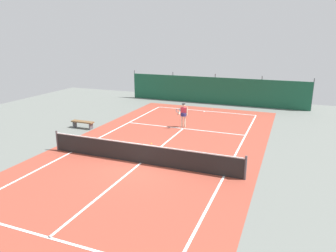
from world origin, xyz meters
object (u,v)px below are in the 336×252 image
tennis_player (183,113)px  tennis_ball_midcourt (151,143)px  tennis_net (141,153)px  tennis_ball_near_player (212,109)px  courtside_bench (83,123)px

tennis_player → tennis_ball_midcourt: tennis_player is taller
tennis_net → tennis_ball_near_player: bearing=88.0°
tennis_net → tennis_player: (-0.11, 6.73, 0.45)m
tennis_net → tennis_player: size_ratio=6.17×
tennis_player → courtside_bench: size_ratio=1.03×
tennis_ball_midcourt → courtside_bench: bearing=167.5°
tennis_player → tennis_ball_midcourt: bearing=74.7°
tennis_ball_midcourt → courtside_bench: (-5.62, 1.25, 0.34)m
courtside_bench → tennis_ball_near_player: bearing=52.2°
tennis_player → tennis_ball_near_player: bearing=-102.1°
tennis_player → tennis_net: bearing=84.1°
tennis_net → courtside_bench: size_ratio=6.33×
tennis_net → tennis_player: 6.75m
tennis_ball_near_player → tennis_net: bearing=-92.0°
tennis_net → tennis_ball_near_player: size_ratio=153.33×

